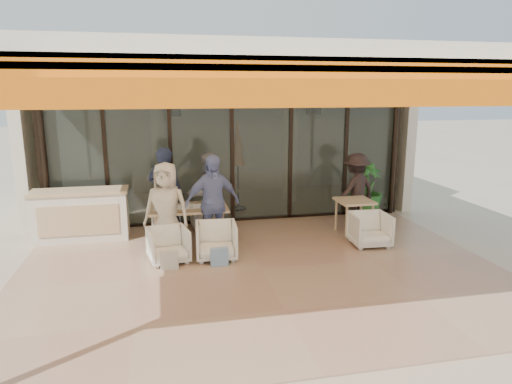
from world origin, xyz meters
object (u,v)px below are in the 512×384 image
diner_cream (166,208)px  chair_near_left (168,244)px  host_counter (81,215)px  dining_table (188,210)px  standing_woman (356,190)px  chair_far_right (205,215)px  potted_palm (366,188)px  side_table (354,205)px  chair_far_left (166,217)px  chair_near_right (216,239)px  diner_navy (165,193)px  side_chair (370,228)px  diner_periwinkle (212,203)px  diner_grey (207,194)px

diner_cream → chair_near_left: bearing=-71.2°
host_counter → diner_cream: diner_cream is taller
dining_table → standing_woman: size_ratio=0.92×
chair_far_right → chair_near_left: bearing=60.6°
chair_far_right → potted_palm: size_ratio=0.42×
host_counter → side_table: 5.54m
dining_table → side_table: bearing=-2.2°
chair_far_right → potted_palm: 3.83m
diner_cream → chair_far_left: bearing=108.8°
potted_palm → diner_cream: bearing=-161.9°
dining_table → chair_near_right: bearing=-65.9°
chair_near_right → diner_cream: bearing=153.4°
dining_table → chair_far_right: dining_table is taller
diner_navy → chair_far_right: bearing=-133.4°
chair_far_left → side_chair: 4.24m
dining_table → diner_cream: 0.64m
chair_near_right → chair_far_left: bearing=118.0°
chair_far_right → potted_palm: potted_palm is taller
chair_far_left → chair_near_right: bearing=114.8°
diner_navy → side_table: diner_navy is taller
chair_far_right → diner_periwinkle: bearing=84.5°
dining_table → chair_far_left: bearing=113.6°
diner_navy → standing_woman: diner_navy is taller
diner_navy → side_table: (3.83, -0.57, -0.30)m
diner_periwinkle → side_table: diner_periwinkle is taller
side_table → standing_woman: size_ratio=0.46×
chair_near_right → diner_periwinkle: diner_periwinkle is taller
host_counter → standing_woman: bearing=-1.9°
potted_palm → side_chair: bearing=-112.9°
chair_far_right → side_table: size_ratio=0.80×
chair_far_left → diner_periwinkle: 1.74m
diner_cream → side_chair: size_ratio=2.35×
chair_far_left → diner_navy: diner_navy is taller
side_table → standing_woman: (0.27, 0.57, 0.18)m
chair_far_left → host_counter: bearing=11.7°
side_chair → side_table: bearing=93.0°
chair_far_right → chair_near_right: (0.00, -1.90, 0.07)m
host_counter → chair_near_right: 2.97m
dining_table → side_chair: 3.54m
chair_far_right → side_chair: (2.99, -1.82, 0.06)m
dining_table → side_table: 3.42m
side_table → side_chair: side_table is taller
side_table → side_chair: bearing=-90.0°
chair_near_left → chair_near_right: chair_near_right is taller
chair_far_right → diner_cream: bearing=53.5°
diner_cream → side_table: size_ratio=2.28×
chair_far_right → chair_near_right: size_ratio=0.81×
chair_far_right → chair_near_left: (-0.84, -1.90, 0.05)m
chair_far_right → diner_grey: (0.00, -0.50, 0.57)m
host_counter → diner_navy: size_ratio=0.99×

